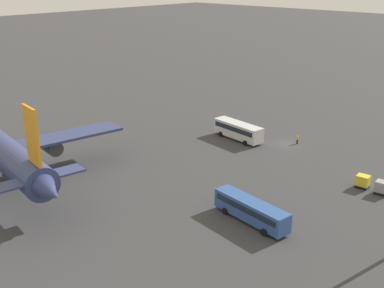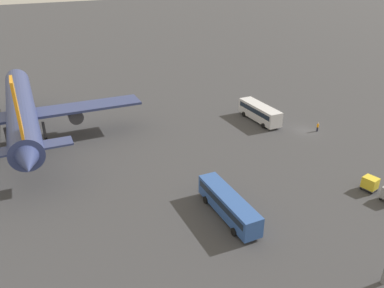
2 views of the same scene
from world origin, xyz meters
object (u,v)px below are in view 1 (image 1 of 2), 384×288
at_px(shuttle_bus_far, 251,209).
at_px(cargo_cart_yellow, 363,181).
at_px(shuttle_bus_near, 238,130).
at_px(cargo_cart_grey, 382,187).
at_px(worker_person, 297,140).

xyz_separation_m(shuttle_bus_far, cargo_cart_yellow, (-6.24, -20.50, -0.67)).
distance_m(shuttle_bus_near, shuttle_bus_far, 33.39).
relative_size(shuttle_bus_far, cargo_cart_grey, 5.63).
xyz_separation_m(shuttle_bus_far, worker_person, (11.82, -31.00, -0.99)).
bearing_deg(worker_person, shuttle_bus_far, 110.87).
height_order(worker_person, cargo_cart_yellow, cargo_cart_yellow).
xyz_separation_m(shuttle_bus_near, cargo_cart_yellow, (-28.13, 4.72, -0.82)).
height_order(cargo_cart_grey, cargo_cart_yellow, same).
bearing_deg(cargo_cart_yellow, cargo_cart_grey, 176.83).
bearing_deg(cargo_cart_grey, cargo_cart_yellow, -3.17).
distance_m(shuttle_bus_far, worker_person, 33.19).
relative_size(cargo_cart_grey, cargo_cart_yellow, 1.00).
relative_size(shuttle_bus_far, cargo_cart_yellow, 5.63).
distance_m(shuttle_bus_far, cargo_cart_grey, 22.38).
relative_size(worker_person, cargo_cart_grey, 0.81).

